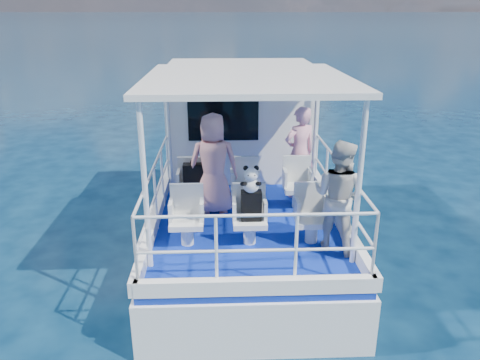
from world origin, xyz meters
The scene contains 20 objects.
ground centered at (0.00, 0.00, 0.00)m, with size 2000.00×2000.00×0.00m, color #061C32.
hull centered at (0.00, 1.00, 0.00)m, with size 3.00×7.00×1.60m, color white.
deck centered at (0.00, 1.00, 0.85)m, with size 2.90×6.90×0.10m, color navy.
cabin centered at (0.00, 2.30, 2.00)m, with size 2.85×2.00×2.20m, color white.
canopy centered at (0.00, -0.20, 3.14)m, with size 3.00×3.20×0.08m, color white.
canopy_posts centered at (0.00, -0.25, 2.00)m, with size 2.77×2.97×2.20m.
railings centered at (0.00, -0.58, 1.40)m, with size 2.84×3.59×1.00m, color white, non-canonical shape.
seat_port_fwd centered at (-0.90, 0.20, 1.09)m, with size 0.48×0.46×0.38m, color silver.
seat_center_fwd centered at (0.00, 0.20, 1.09)m, with size 0.48×0.46×0.38m, color silver.
seat_stbd_fwd centered at (0.90, 0.20, 1.09)m, with size 0.48×0.46×0.38m, color silver.
seat_port_aft centered at (-0.90, -1.10, 1.09)m, with size 0.48×0.46×0.38m, color silver.
seat_center_aft centered at (0.00, -1.10, 1.09)m, with size 0.48×0.46×0.38m, color silver.
seat_stbd_aft centered at (0.90, -1.10, 1.09)m, with size 0.48×0.46×0.38m, color silver.
passenger_port_fwd centered at (-0.53, 0.07, 1.73)m, with size 0.62×0.44×1.67m, color #D88C8C.
passenger_stbd_fwd centered at (0.99, 0.70, 1.72)m, with size 0.60×0.39×1.64m, color pink.
passenger_stbd_aft centered at (1.21, -1.29, 1.69)m, with size 0.77×0.60×1.58m, color silver.
backpack_port centered at (-0.86, 0.14, 1.50)m, with size 0.33×0.19×0.43m, color black.
backpack_center centered at (0.02, -1.13, 1.50)m, with size 0.29×0.16×0.43m, color black.
compact_camera centered at (-0.86, 0.14, 1.74)m, with size 0.09×0.06×0.06m, color black.
panda centered at (0.01, -1.15, 1.90)m, with size 0.25×0.21×0.38m, color silver, non-canonical shape.
Camera 1 is at (-0.39, -7.18, 4.09)m, focal length 35.00 mm.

